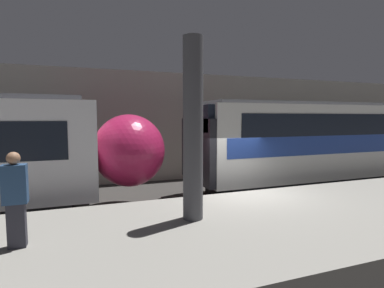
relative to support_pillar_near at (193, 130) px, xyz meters
name	(u,v)px	position (x,y,z in m)	size (l,w,h in m)	color
ground_plane	(243,222)	(2.29, 1.77, -2.92)	(120.00, 120.00, 0.00)	#33302D
platform	(293,234)	(2.29, -0.52, -2.44)	(40.00, 4.58, 0.95)	gray
station_rear_barrier	(177,127)	(2.29, 8.59, -0.21)	(50.00, 0.15, 5.41)	#9E998E
support_pillar_near	(193,130)	(0.00, 0.00, 0.00)	(0.44, 0.44, 3.93)	#47474C
train_boxy	(372,143)	(10.71, 4.31, -0.95)	(18.22, 3.00, 3.81)	black
person_waiting	(15,197)	(-3.34, -0.32, -1.10)	(0.38, 0.24, 1.65)	#2D2D38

